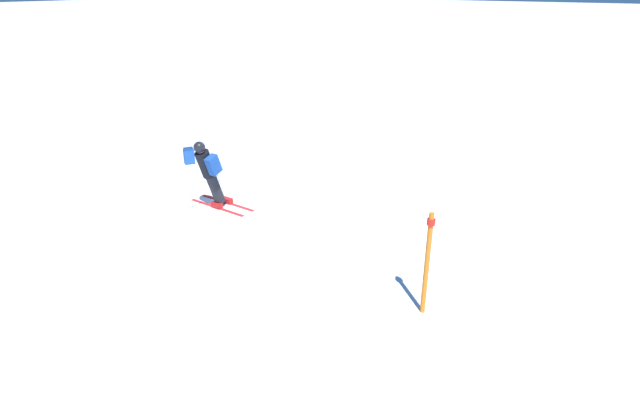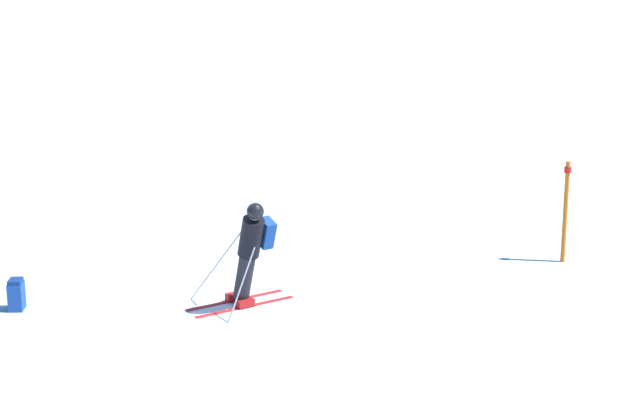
% 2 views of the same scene
% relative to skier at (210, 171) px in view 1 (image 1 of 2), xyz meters
% --- Properties ---
extents(ground_plane, '(300.00, 300.00, 0.00)m').
position_rel_skier_xyz_m(ground_plane, '(-1.76, -0.03, -1.00)').
color(ground_plane, white).
extents(skier, '(1.35, 1.75, 1.82)m').
position_rel_skier_xyz_m(skier, '(0.00, 0.00, 0.00)').
color(skier, red).
rests_on(skier, ground).
extents(spare_backpack, '(0.37, 0.34, 0.50)m').
position_rel_skier_xyz_m(spare_backpack, '(-1.97, -3.11, -0.76)').
color(spare_backpack, '#194293').
rests_on(spare_backpack, ground).
extents(trail_marker, '(0.13, 0.13, 1.83)m').
position_rel_skier_xyz_m(trail_marker, '(0.81, 5.89, 0.01)').
color(trail_marker, orange).
rests_on(trail_marker, ground).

